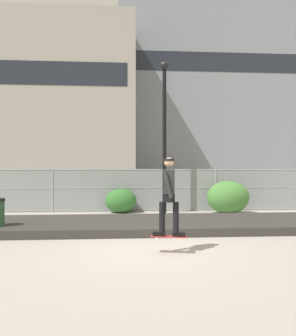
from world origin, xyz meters
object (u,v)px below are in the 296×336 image
at_px(skateboard, 169,237).
at_px(street_lamp, 164,118).
at_px(parked_car_near, 50,188).
at_px(shrub_center, 228,197).
at_px(shrub_left, 121,201).
at_px(skater, 169,192).

distance_m(skateboard, street_lamp, 7.99).
distance_m(parked_car_near, shrub_center, 9.22).
bearing_deg(skateboard, shrub_center, 63.87).
relative_size(skateboard, shrub_left, 0.62).
height_order(street_lamp, parked_car_near, street_lamp).
bearing_deg(skater, parked_car_near, 112.00).
height_order(skateboard, skater, skater).
distance_m(street_lamp, shrub_left, 3.91).
bearing_deg(parked_car_near, street_lamp, -38.81).
xyz_separation_m(skateboard, street_lamp, (0.79, 7.10, 3.58)).
xyz_separation_m(shrub_left, shrub_center, (4.42, -0.64, 0.17)).
bearing_deg(skater, shrub_left, 97.44).
relative_size(parked_car_near, shrub_center, 2.53).
bearing_deg(street_lamp, shrub_left, 163.70).
xyz_separation_m(street_lamp, parked_car_near, (-5.42, 4.36, -3.11)).
bearing_deg(skater, street_lamp, 83.68).
xyz_separation_m(skater, shrub_left, (-1.00, 7.62, -0.86)).
bearing_deg(parked_car_near, skateboard, -68.00).
height_order(skater, street_lamp, street_lamp).
bearing_deg(shrub_left, skateboard, -82.56).
height_order(parked_car_near, shrub_left, parked_car_near).
xyz_separation_m(street_lamp, shrub_left, (-1.78, 0.52, -3.44)).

